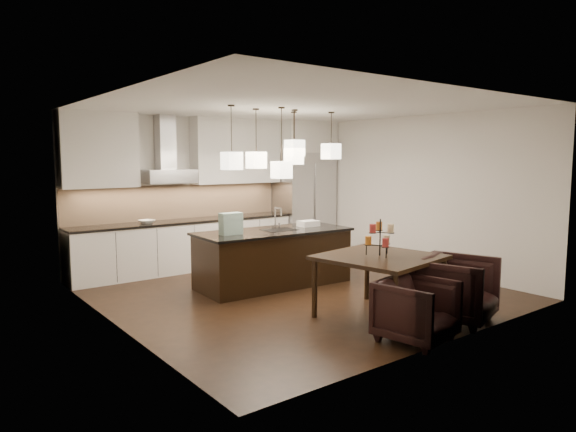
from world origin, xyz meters
TOP-DOWN VIEW (x-y plane):
  - floor at (0.00, 0.00)m, footprint 5.50×5.50m
  - ceiling at (0.00, 0.00)m, footprint 5.50×5.50m
  - wall_back at (0.00, 2.76)m, footprint 5.50×0.02m
  - wall_front at (0.00, -2.76)m, footprint 5.50×0.02m
  - wall_left at (-2.76, 0.00)m, footprint 0.02×5.50m
  - wall_right at (2.76, 0.00)m, footprint 0.02×5.50m
  - refrigerator at (2.10, 2.38)m, footprint 1.20×0.72m
  - fridge_panel at (2.10, 2.38)m, footprint 1.26×0.72m
  - lower_cabinets at (-0.62, 2.43)m, footprint 4.21×0.62m
  - countertop at (-0.62, 2.43)m, footprint 4.21×0.66m
  - backsplash at (-0.62, 2.73)m, footprint 4.21×0.02m
  - upper_cab_left at (-2.10, 2.57)m, footprint 1.25×0.35m
  - upper_cab_right at (0.55, 2.57)m, footprint 1.85×0.35m
  - hood_canopy at (-0.93, 2.48)m, footprint 0.90×0.52m
  - hood_chimney at (-0.93, 2.59)m, footprint 0.30×0.28m
  - fruit_bowl at (-1.40, 2.38)m, footprint 0.31×0.31m
  - island_body at (-0.04, 0.54)m, footprint 2.47×1.10m
  - island_top at (-0.04, 0.54)m, footprint 2.55×1.18m
  - faucet at (0.07, 0.63)m, footprint 0.11×0.24m
  - tote_bag at (-0.82, 0.55)m, footprint 0.34×0.19m
  - food_container at (0.71, 0.57)m, footprint 0.34×0.25m
  - dining_table at (0.07, -1.64)m, footprint 1.54×1.54m
  - candelabra at (0.07, -1.64)m, footprint 0.44×0.44m
  - candle_a at (0.22, -1.62)m, footprint 0.09×0.09m
  - candle_b at (-0.03, -1.53)m, footprint 0.09×0.09m
  - candle_c at (0.02, -1.78)m, footprint 0.09×0.09m
  - candle_d at (0.17, -1.53)m, footprint 0.09×0.09m
  - candle_e at (-0.07, -1.64)m, footprint 0.09×0.09m
  - candle_f at (0.11, -1.77)m, footprint 0.09×0.09m
  - armchair_left at (-0.27, -2.51)m, footprint 0.88×0.90m
  - armchair_right at (0.70, -2.35)m, footprint 1.11×1.12m
  - pendant_a at (-0.88, 0.40)m, footprint 0.24×0.24m
  - pendant_b at (-0.29, 0.63)m, footprint 0.24×0.24m
  - pendant_c at (0.28, 0.40)m, footprint 0.24×0.24m
  - pendant_d at (0.50, 0.70)m, footprint 0.24×0.24m
  - pendant_e at (1.02, 0.35)m, footprint 0.24×0.24m
  - pendant_f at (-0.12, 0.21)m, footprint 0.24×0.24m

SIDE VIEW (x-z plane):
  - floor at x=0.00m, z-range -0.02..0.00m
  - armchair_left at x=-0.27m, z-range 0.00..0.70m
  - dining_table at x=0.07m, z-range 0.00..0.80m
  - armchair_right at x=0.70m, z-range 0.00..0.82m
  - island_body at x=-0.04m, z-range 0.00..0.85m
  - lower_cabinets at x=-0.62m, z-range 0.00..0.88m
  - island_top at x=-0.04m, z-range 0.85..0.89m
  - countertop at x=-0.62m, z-range 0.88..0.92m
  - food_container at x=0.71m, z-range 0.89..0.99m
  - fruit_bowl at x=-1.40m, z-range 0.92..0.98m
  - candle_a at x=0.22m, z-range 0.94..1.05m
  - candle_b at x=-0.03m, z-range 0.94..1.05m
  - candle_c at x=0.02m, z-range 0.94..1.05m
  - candelabra at x=0.07m, z-range 0.80..1.27m
  - tote_bag at x=-0.82m, z-range 0.89..1.22m
  - refrigerator at x=2.10m, z-range 0.00..2.15m
  - faucet at x=0.07m, z-range 0.89..1.26m
  - candle_d at x=0.17m, z-range 1.11..1.22m
  - candle_e at x=-0.07m, z-range 1.11..1.22m
  - candle_f at x=0.11m, z-range 1.11..1.22m
  - backsplash at x=-0.62m, z-range 0.92..1.55m
  - wall_back at x=0.00m, z-range 0.00..2.80m
  - wall_front at x=0.00m, z-range 0.00..2.80m
  - wall_left at x=-2.76m, z-range 0.00..2.80m
  - wall_right at x=2.76m, z-range 0.00..2.80m
  - hood_canopy at x=-0.93m, z-range 1.60..1.84m
  - pendant_f at x=-0.12m, z-range 1.73..1.99m
  - pendant_a at x=-0.88m, z-range 1.87..2.13m
  - pendant_b at x=-0.29m, z-range 1.88..2.14m
  - pendant_d at x=0.50m, z-range 1.93..2.19m
  - pendant_e at x=1.02m, z-range 2.02..2.28m
  - upper_cab_left at x=-2.10m, z-range 1.55..2.80m
  - upper_cab_right at x=0.55m, z-range 1.55..2.80m
  - pendant_c at x=0.28m, z-range 2.07..2.33m
  - hood_chimney at x=-0.93m, z-range 1.84..2.80m
  - fridge_panel at x=2.10m, z-range 2.15..2.80m
  - ceiling at x=0.00m, z-range 2.80..2.82m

